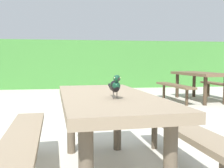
% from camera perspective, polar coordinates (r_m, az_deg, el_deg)
% --- Properties ---
extents(hedge_wall, '(28.00, 1.39, 1.83)m').
position_cam_1_polar(hedge_wall, '(10.55, -8.56, 4.28)').
color(hedge_wall, '#428438').
rests_on(hedge_wall, ground).
extents(picnic_table_foreground, '(1.80, 1.85, 0.74)m').
position_cam_1_polar(picnic_table_foreground, '(2.27, -1.14, -6.92)').
color(picnic_table_foreground, '#84725B').
rests_on(picnic_table_foreground, ground).
extents(bird_grackle, '(0.08, 0.29, 0.18)m').
position_cam_1_polar(bird_grackle, '(1.95, 0.72, -0.32)').
color(bird_grackle, black).
rests_on(bird_grackle, picnic_table_foreground).
extents(picnic_table_mid_right, '(1.80, 1.85, 0.74)m').
position_cam_1_polar(picnic_table_mid_right, '(7.16, 18.56, 0.94)').
color(picnic_table_mid_right, brown).
rests_on(picnic_table_mid_right, ground).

